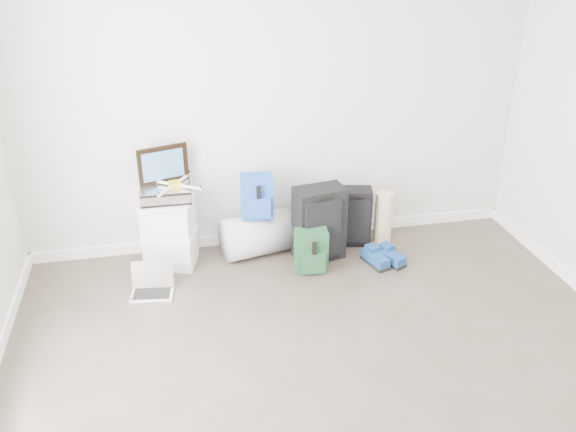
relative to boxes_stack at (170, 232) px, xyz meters
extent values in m
cube|color=silver|center=(1.01, 0.26, 1.04)|extent=(4.50, 0.02, 2.70)
cube|color=white|center=(1.01, 0.25, -0.26)|extent=(4.50, 0.02, 0.10)
cube|color=silver|center=(0.00, 0.00, -0.18)|extent=(0.49, 0.43, 0.27)
cube|color=silver|center=(0.00, 0.00, -0.02)|extent=(0.51, 0.46, 0.04)
cube|color=silver|center=(0.00, 0.00, 0.13)|extent=(0.49, 0.43, 0.27)
cube|color=silver|center=(0.00, 0.00, 0.29)|extent=(0.51, 0.46, 0.04)
cube|color=#B2B2B7|center=(0.00, 0.00, 0.37)|extent=(0.42, 0.31, 0.12)
cube|color=black|center=(0.00, 0.10, 0.59)|extent=(0.42, 0.15, 0.32)
cube|color=#2856A2|center=(0.00, 0.08, 0.59)|extent=(0.34, 0.11, 0.25)
cube|color=gold|center=(0.08, -0.02, 0.45)|extent=(0.11, 0.11, 0.05)
cube|color=white|center=(0.15, 0.09, 0.45)|extent=(0.15, 0.22, 0.02)
cube|color=white|center=(-0.03, 0.05, 0.45)|extent=(0.22, 0.15, 0.02)
cube|color=white|center=(0.01, -0.13, 0.45)|extent=(0.15, 0.22, 0.02)
cube|color=white|center=(0.19, -0.09, 0.45)|extent=(0.22, 0.15, 0.02)
cylinder|color=#909498|center=(0.77, 0.02, -0.12)|extent=(0.69, 0.51, 0.38)
cube|color=#1B57B4|center=(0.77, 0.00, 0.27)|extent=(0.30, 0.20, 0.39)
cube|color=#1B57B4|center=(0.77, -0.10, 0.20)|extent=(0.21, 0.08, 0.19)
cube|color=black|center=(1.30, -0.15, 0.02)|extent=(0.47, 0.32, 0.67)
cube|color=black|center=(1.30, -0.29, 0.02)|extent=(0.33, 0.09, 0.54)
cube|color=black|center=(1.30, -0.28, 0.34)|extent=(0.13, 0.05, 0.03)
cube|color=#143718|center=(1.17, -0.37, -0.12)|extent=(0.29, 0.19, 0.39)
cube|color=#143718|center=(1.17, -0.46, -0.19)|extent=(0.21, 0.07, 0.18)
cube|color=black|center=(1.66, 0.04, -0.04)|extent=(0.38, 0.27, 0.55)
cube|color=black|center=(1.66, -0.07, -0.04)|extent=(0.26, 0.09, 0.44)
cube|color=black|center=(1.66, -0.06, 0.21)|extent=(0.12, 0.05, 0.02)
cube|color=black|center=(1.76, -0.39, -0.30)|extent=(0.20, 0.32, 0.03)
cube|color=#184E94|center=(1.76, -0.39, -0.25)|extent=(0.19, 0.31, 0.07)
cube|color=black|center=(1.89, -0.39, -0.30)|extent=(0.24, 0.32, 0.03)
cube|color=#184E94|center=(1.89, -0.39, -0.25)|extent=(0.23, 0.31, 0.07)
cylinder|color=tan|center=(1.96, 0.00, -0.06)|extent=(0.16, 0.16, 0.50)
cube|color=silver|center=(-0.18, -0.49, -0.31)|extent=(0.37, 0.28, 0.02)
cube|color=black|center=(-0.18, -0.49, -0.30)|extent=(0.31, 0.20, 0.00)
cube|color=black|center=(-0.17, -0.37, -0.18)|extent=(0.34, 0.06, 0.23)
camera|label=1|loc=(0.05, -4.78, 2.47)|focal=38.00mm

